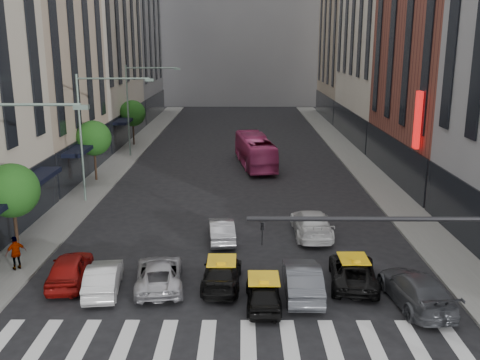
{
  "coord_description": "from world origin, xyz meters",
  "views": [
    {
      "loc": [
        0.35,
        -17.09,
        11.21
      ],
      "look_at": [
        0.24,
        10.96,
        4.0
      ],
      "focal_mm": 40.0,
      "sensor_mm": 36.0,
      "label": 1
    }
  ],
  "objects_px": {
    "taxi_center": "(264,292)",
    "pedestrian_far": "(16,253)",
    "bus": "(255,151)",
    "taxi_left": "(222,273)",
    "streetlamp_mid": "(93,121)",
    "car_red": "(70,268)",
    "car_white_front": "(103,278)",
    "streetlamp_far": "(137,98)"
  },
  "relations": [
    {
      "from": "taxi_center",
      "to": "pedestrian_far",
      "type": "bearing_deg",
      "value": -16.2
    },
    {
      "from": "taxi_center",
      "to": "pedestrian_far",
      "type": "relative_size",
      "value": 2.16
    },
    {
      "from": "taxi_center",
      "to": "bus",
      "type": "bearing_deg",
      "value": -90.57
    },
    {
      "from": "taxi_left",
      "to": "taxi_center",
      "type": "bearing_deg",
      "value": 135.37
    },
    {
      "from": "streetlamp_mid",
      "to": "taxi_center",
      "type": "relative_size",
      "value": 2.38
    },
    {
      "from": "car_red",
      "to": "bus",
      "type": "relative_size",
      "value": 0.42
    },
    {
      "from": "car_red",
      "to": "taxi_left",
      "type": "height_order",
      "value": "car_red"
    },
    {
      "from": "streetlamp_mid",
      "to": "bus",
      "type": "relative_size",
      "value": 0.87
    },
    {
      "from": "pedestrian_far",
      "to": "car_white_front",
      "type": "bearing_deg",
      "value": 115.51
    },
    {
      "from": "streetlamp_mid",
      "to": "car_red",
      "type": "distance_m",
      "value": 14.53
    },
    {
      "from": "car_white_front",
      "to": "bus",
      "type": "distance_m",
      "value": 27.17
    },
    {
      "from": "streetlamp_mid",
      "to": "taxi_center",
      "type": "bearing_deg",
      "value": -54.21
    },
    {
      "from": "streetlamp_far",
      "to": "pedestrian_far",
      "type": "xyz_separation_m",
      "value": [
        -0.92,
        -28.17,
        -4.88
      ]
    },
    {
      "from": "pedestrian_far",
      "to": "taxi_center",
      "type": "bearing_deg",
      "value": 123.05
    },
    {
      "from": "taxi_center",
      "to": "car_red",
      "type": "bearing_deg",
      "value": -14.2
    },
    {
      "from": "bus",
      "to": "taxi_center",
      "type": "bearing_deg",
      "value": 81.58
    },
    {
      "from": "streetlamp_mid",
      "to": "bus",
      "type": "xyz_separation_m",
      "value": [
        11.6,
        11.74,
        -4.46
      ]
    },
    {
      "from": "streetlamp_far",
      "to": "streetlamp_mid",
      "type": "bearing_deg",
      "value": -90.0
    },
    {
      "from": "car_white_front",
      "to": "taxi_center",
      "type": "xyz_separation_m",
      "value": [
        7.36,
        -1.4,
        -0.03
      ]
    },
    {
      "from": "car_red",
      "to": "car_white_front",
      "type": "xyz_separation_m",
      "value": [
        1.83,
        -0.92,
        -0.07
      ]
    },
    {
      "from": "car_white_front",
      "to": "streetlamp_far",
      "type": "bearing_deg",
      "value": -89.23
    },
    {
      "from": "taxi_left",
      "to": "pedestrian_far",
      "type": "bearing_deg",
      "value": -6.54
    },
    {
      "from": "taxi_left",
      "to": "bus",
      "type": "relative_size",
      "value": 0.42
    },
    {
      "from": "streetlamp_far",
      "to": "pedestrian_far",
      "type": "bearing_deg",
      "value": -91.87
    },
    {
      "from": "streetlamp_mid",
      "to": "car_red",
      "type": "xyz_separation_m",
      "value": [
        2.15,
        -13.41,
        -5.17
      ]
    },
    {
      "from": "streetlamp_mid",
      "to": "car_red",
      "type": "bearing_deg",
      "value": -80.88
    },
    {
      "from": "taxi_left",
      "to": "bus",
      "type": "xyz_separation_m",
      "value": [
        2.16,
        25.46,
        0.81
      ]
    },
    {
      "from": "car_red",
      "to": "car_white_front",
      "type": "relative_size",
      "value": 1.06
    },
    {
      "from": "streetlamp_far",
      "to": "bus",
      "type": "relative_size",
      "value": 0.87
    },
    {
      "from": "streetlamp_mid",
      "to": "pedestrian_far",
      "type": "distance_m",
      "value": 13.15
    },
    {
      "from": "streetlamp_mid",
      "to": "car_red",
      "type": "relative_size",
      "value": 2.08
    },
    {
      "from": "streetlamp_far",
      "to": "taxi_center",
      "type": "relative_size",
      "value": 2.38
    },
    {
      "from": "streetlamp_mid",
      "to": "taxi_left",
      "type": "relative_size",
      "value": 2.06
    },
    {
      "from": "taxi_center",
      "to": "bus",
      "type": "relative_size",
      "value": 0.36
    },
    {
      "from": "streetlamp_mid",
      "to": "taxi_left",
      "type": "distance_m",
      "value": 17.47
    },
    {
      "from": "car_red",
      "to": "streetlamp_mid",
      "type": "bearing_deg",
      "value": -87.06
    },
    {
      "from": "taxi_left",
      "to": "streetlamp_mid",
      "type": "bearing_deg",
      "value": -53.5
    },
    {
      "from": "car_red",
      "to": "taxi_center",
      "type": "distance_m",
      "value": 9.48
    },
    {
      "from": "taxi_left",
      "to": "taxi_center",
      "type": "height_order",
      "value": "taxi_center"
    },
    {
      "from": "streetlamp_far",
      "to": "car_red",
      "type": "xyz_separation_m",
      "value": [
        2.15,
        -29.41,
        -5.17
      ]
    },
    {
      "from": "car_white_front",
      "to": "car_red",
      "type": "bearing_deg",
      "value": -33.37
    },
    {
      "from": "car_red",
      "to": "taxi_center",
      "type": "relative_size",
      "value": 1.15
    }
  ]
}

